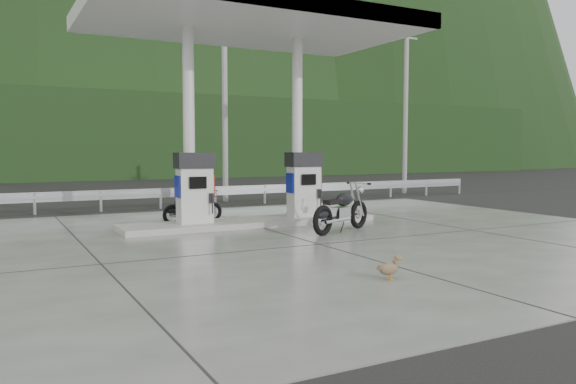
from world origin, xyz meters
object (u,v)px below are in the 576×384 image
duck (389,269)px  gas_pump_right (304,184)px  motorcycle_left (193,209)px  gas_pump_left (195,188)px  motorcycle_right (341,211)px

duck → gas_pump_right: bearing=66.2°
motorcycle_left → duck: (0.56, -7.92, -0.24)m
gas_pump_left → duck: (0.88, -6.80, -0.89)m
gas_pump_left → motorcycle_left: gas_pump_left is taller
gas_pump_right → motorcycle_left: bearing=158.9°
gas_pump_right → motorcycle_right: (-0.15, -2.15, -0.53)m
gas_pump_left → motorcycle_right: bearing=-35.2°
gas_pump_left → gas_pump_right: (3.20, 0.00, 0.00)m
gas_pump_right → gas_pump_left: bearing=180.0°
gas_pump_left → motorcycle_left: size_ratio=1.08×
motorcycle_right → duck: bearing=-138.6°
gas_pump_right → duck: 7.24m
motorcycle_right → duck: size_ratio=4.97×
gas_pump_left → motorcycle_right: size_ratio=0.83×
duck → motorcycle_left: bearing=89.1°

